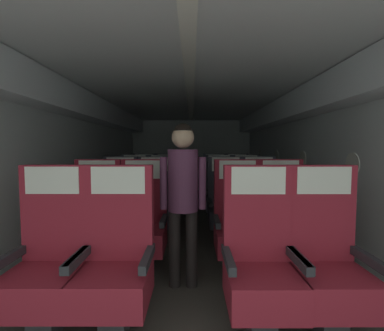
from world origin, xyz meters
name	(u,v)px	position (x,y,z in m)	size (l,w,h in m)	color
ground	(191,229)	(0.00, 4.10, -0.01)	(3.90, 8.60, 0.02)	#3D3833
fuselage_shell	(192,130)	(0.00, 4.38, 1.61)	(3.78, 8.25, 2.20)	silver
seat_a_left_window	(50,263)	(-1.00, 1.61, 0.49)	(0.52, 0.50, 1.18)	#38383D
seat_a_left_aisle	(117,263)	(-0.51, 1.61, 0.49)	(0.52, 0.50, 1.18)	#38383D
seat_a_right_aisle	(329,263)	(0.99, 1.60, 0.49)	(0.52, 0.50, 1.18)	#38383D
seat_a_right_window	(261,264)	(0.51, 1.59, 0.49)	(0.52, 0.50, 1.18)	#38383D
seat_b_left_window	(96,225)	(-1.00, 2.57, 0.49)	(0.52, 0.50, 1.18)	#38383D
seat_b_left_aisle	(144,224)	(-0.50, 2.59, 0.49)	(0.52, 0.50, 1.18)	#38383D
seat_b_right_aisle	(284,224)	(0.99, 2.59, 0.49)	(0.52, 0.50, 1.18)	#38383D
seat_b_right_window	(239,225)	(0.52, 2.56, 0.49)	(0.52, 0.50, 1.18)	#38383D
seat_c_left_window	(120,205)	(-1.01, 3.55, 0.49)	(0.52, 0.50, 1.18)	#38383D
seat_c_left_aisle	(156,205)	(-0.51, 3.54, 0.49)	(0.52, 0.50, 1.18)	#38383D
seat_c_right_aisle	(261,205)	(0.99, 3.55, 0.49)	(0.52, 0.50, 1.18)	#38383D
seat_c_right_window	(227,206)	(0.51, 3.53, 0.49)	(0.52, 0.50, 1.18)	#38383D
seat_d_left_window	(135,194)	(-1.00, 4.53, 0.49)	(0.52, 0.50, 1.18)	#38383D
seat_d_left_aisle	(163,194)	(-0.51, 4.52, 0.49)	(0.52, 0.50, 1.18)	#38383D
seat_d_right_aisle	(248,194)	(1.00, 4.53, 0.49)	(0.52, 0.50, 1.18)	#38383D
seat_d_right_window	(220,194)	(0.51, 4.52, 0.49)	(0.52, 0.50, 1.18)	#38383D
seat_e_left_window	(145,186)	(-1.00, 5.49, 0.49)	(0.52, 0.50, 1.18)	#38383D
seat_e_left_aisle	(168,186)	(-0.51, 5.48, 0.49)	(0.52, 0.50, 1.18)	#38383D
seat_e_right_aisle	(239,186)	(1.00, 5.50, 0.49)	(0.52, 0.50, 1.18)	#38383D
seat_e_right_window	(216,186)	(0.51, 5.49, 0.49)	(0.52, 0.50, 1.18)	#38383D
flight_attendant	(184,188)	(-0.06, 2.23, 0.94)	(0.43, 0.28, 1.54)	black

